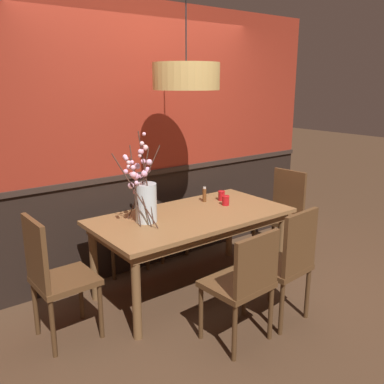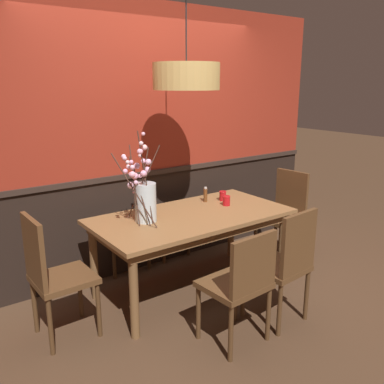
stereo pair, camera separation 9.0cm
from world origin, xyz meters
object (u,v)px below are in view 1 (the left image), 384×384
at_px(dining_table, 192,223).
at_px(chair_far_side_right, 161,210).
at_px(chair_near_side_right, 286,260).
at_px(pendant_lamp, 186,76).
at_px(vase_with_blossoms, 145,199).
at_px(condiment_bottle, 204,195).
at_px(chair_near_side_left, 244,281).
at_px(chair_head_east_end, 282,210).
at_px(chair_head_west_end, 54,274).
at_px(candle_holder_nearer_center, 226,200).
at_px(chair_far_side_left, 118,217).
at_px(candle_holder_nearer_edge, 221,196).

xyz_separation_m(dining_table, chair_far_side_right, (0.24, 0.89, -0.15)).
relative_size(chair_near_side_right, pendant_lamp, 1.18).
height_order(vase_with_blossoms, condiment_bottle, vase_with_blossoms).
xyz_separation_m(chair_near_side_left, chair_head_east_end, (1.49, 0.92, 0.02)).
bearing_deg(chair_head_east_end, chair_head_west_end, -179.00).
distance_m(chair_far_side_right, chair_near_side_right, 1.77).
xyz_separation_m(candle_holder_nearer_center, condiment_bottle, (-0.09, 0.22, 0.02)).
height_order(chair_far_side_left, condiment_bottle, chair_far_side_left).
relative_size(chair_far_side_right, pendant_lamp, 1.12).
bearing_deg(condiment_bottle, chair_head_west_end, -170.51).
bearing_deg(vase_with_blossoms, chair_head_west_end, -172.95).
bearing_deg(vase_with_blossoms, chair_head_east_end, -2.00).
height_order(chair_far_side_left, candle_holder_nearer_edge, chair_far_side_left).
height_order(chair_near_side_right, candle_holder_nearer_center, chair_near_side_right).
bearing_deg(condiment_bottle, chair_near_side_left, -116.12).
distance_m(chair_far_side_right, chair_head_west_end, 1.79).
bearing_deg(candle_holder_nearer_center, chair_head_west_end, -178.21).
relative_size(chair_near_side_left, chair_near_side_right, 0.93).
bearing_deg(vase_with_blossoms, chair_near_side_right, -53.66).
relative_size(vase_with_blossoms, pendant_lamp, 0.96).
bearing_deg(candle_holder_nearer_edge, chair_head_east_end, -12.11).
bearing_deg(chair_near_side_left, pendant_lamp, 77.97).
distance_m(chair_far_side_left, vase_with_blossoms, 0.90).
xyz_separation_m(chair_near_side_right, chair_far_side_left, (-0.56, 1.75, 0.01)).
height_order(dining_table, pendant_lamp, pendant_lamp).
height_order(candle_holder_nearer_center, pendant_lamp, pendant_lamp).
bearing_deg(candle_holder_nearer_center, chair_far_side_left, 131.10).
xyz_separation_m(chair_head_west_end, pendant_lamp, (1.28, 0.09, 1.40)).
relative_size(chair_head_west_end, candle_holder_nearer_center, 10.32).
height_order(vase_with_blossoms, candle_holder_nearer_edge, vase_with_blossoms).
xyz_separation_m(chair_near_side_right, vase_with_blossoms, (-0.71, 0.96, 0.41)).
relative_size(chair_near_side_right, candle_holder_nearer_center, 10.03).
relative_size(chair_far_side_right, candle_holder_nearer_edge, 9.32).
height_order(chair_head_east_end, candle_holder_nearer_edge, chair_head_east_end).
bearing_deg(pendant_lamp, chair_head_west_end, -175.87).
distance_m(dining_table, candle_holder_nearer_edge, 0.56).
bearing_deg(candle_holder_nearer_edge, candle_holder_nearer_center, -118.07).
bearing_deg(vase_with_blossoms, chair_near_side_left, -76.90).
height_order(chair_far_side_right, chair_head_west_end, chair_head_west_end).
height_order(chair_far_side_left, candle_holder_nearer_center, chair_far_side_left).
bearing_deg(chair_head_west_end, candle_holder_nearer_edge, 6.53).
height_order(candle_holder_nearer_center, condiment_bottle, condiment_bottle).
distance_m(chair_far_side_right, condiment_bottle, 0.72).
bearing_deg(chair_far_side_right, vase_with_blossoms, -130.35).
bearing_deg(chair_far_side_right, candle_holder_nearer_center, -77.64).
bearing_deg(candle_holder_nearer_center, chair_head_east_end, -0.62).
distance_m(chair_head_east_end, candle_holder_nearer_edge, 0.81).
xyz_separation_m(chair_head_east_end, vase_with_blossoms, (-1.71, 0.06, 0.41)).
xyz_separation_m(vase_with_blossoms, condiment_bottle, (0.79, 0.17, -0.13)).
bearing_deg(dining_table, chair_far_side_left, 109.01).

